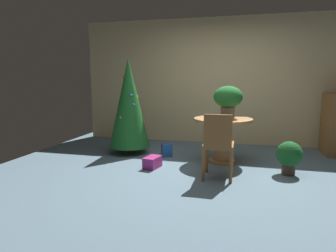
{
  "coord_description": "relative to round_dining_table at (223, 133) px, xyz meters",
  "views": [
    {
      "loc": [
        0.43,
        -4.1,
        1.34
      ],
      "look_at": [
        -0.68,
        0.29,
        0.63
      ],
      "focal_mm": 31.52,
      "sensor_mm": 36.0,
      "label": 1
    }
  ],
  "objects": [
    {
      "name": "wooden_chair_near",
      "position": [
        0.0,
        -0.88,
        0.03
      ],
      "size": [
        0.4,
        0.44,
        0.9
      ],
      "color": "brown",
      "rests_on": "ground_plane"
    },
    {
      "name": "holiday_tree",
      "position": [
        -1.7,
        0.21,
        0.44
      ],
      "size": [
        0.73,
        0.73,
        1.72
      ],
      "color": "brown",
      "rests_on": "ground_plane"
    },
    {
      "name": "gift_box_blue",
      "position": [
        -0.97,
        0.12,
        -0.36
      ],
      "size": [
        0.23,
        0.22,
        0.23
      ],
      "color": "#1E569E",
      "rests_on": "ground_plane"
    },
    {
      "name": "gift_box_purple",
      "position": [
        -1.01,
        -0.6,
        -0.39
      ],
      "size": [
        0.24,
        0.34,
        0.17
      ],
      "color": "#9E287A",
      "rests_on": "ground_plane"
    },
    {
      "name": "round_dining_table",
      "position": [
        0.0,
        0.0,
        0.0
      ],
      "size": [
        0.94,
        0.94,
        0.73
      ],
      "color": "#B27F4C",
      "rests_on": "ground_plane"
    },
    {
      "name": "potted_plant",
      "position": [
        0.96,
        -0.43,
        -0.2
      ],
      "size": [
        0.36,
        0.36,
        0.48
      ],
      "color": "#4C382D",
      "rests_on": "ground_plane"
    },
    {
      "name": "flower_vase",
      "position": [
        0.06,
        0.06,
        0.56
      ],
      "size": [
        0.46,
        0.46,
        0.52
      ],
      "color": "#665B51",
      "rests_on": "round_dining_table"
    },
    {
      "name": "back_wall_panel",
      "position": [
        -0.13,
        1.52,
        0.82
      ],
      "size": [
        6.0,
        0.1,
        2.6
      ],
      "primitive_type": "cube",
      "color": "beige",
      "rests_on": "ground_plane"
    },
    {
      "name": "ground_plane",
      "position": [
        -0.13,
        -0.68,
        -0.48
      ],
      "size": [
        6.6,
        6.6,
        0.0
      ],
      "primitive_type": "plane",
      "color": "slate"
    }
  ]
}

